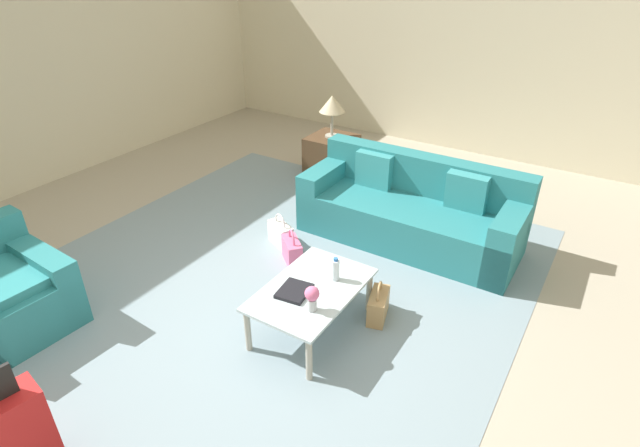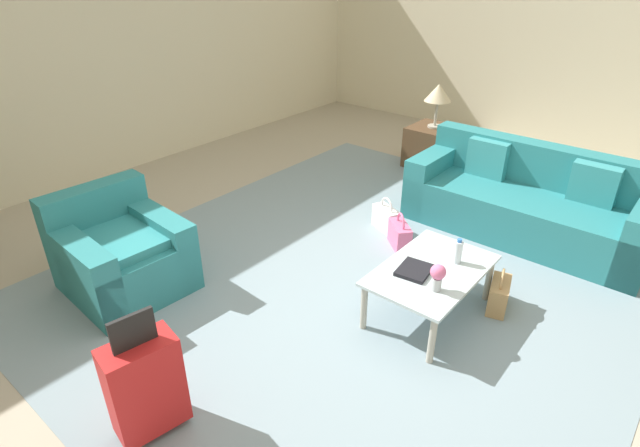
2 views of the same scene
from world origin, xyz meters
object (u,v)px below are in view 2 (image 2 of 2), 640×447
Objects in this scene: coffee_table_book at (415,270)px; side_table at (432,147)px; coffee_table at (431,275)px; handbag_pink at (400,235)px; table_lamp at (438,94)px; flower_vase at (438,275)px; armchair at (120,255)px; suitcase_red at (145,385)px; handbag_tan at (499,294)px; couch at (528,204)px; water_bottle at (458,252)px; handbag_white at (386,218)px.

coffee_table_book is 3.25m from side_table.
coffee_table is 2.88× the size of handbag_pink.
table_lamp reaches higher than handbag_pink.
coffee_table_book is at bearing 146.31° from coffee_table.
coffee_table_book is 0.27m from flower_vase.
table_lamp reaches higher than armchair.
coffee_table is at bearing -135.88° from handbag_pink.
handbag_pink is (0.95, 0.85, -0.41)m from flower_vase.
suitcase_red reaches higher than handbag_pink.
coffee_table_book is at bearing -154.07° from table_lamp.
coffee_table is 2.12m from suitcase_red.
flower_vase is 0.79m from handbag_tan.
handbag_pink is (0.85, 0.62, -0.30)m from coffee_table_book.
water_bottle is (-1.59, 0.00, 0.20)m from couch.
coffee_table_book is (-0.12, 0.08, 0.07)m from coffee_table.
armchair is 3.71× the size of coffee_table_book.
couch is 2.31× the size of armchair.
suitcase_red is at bearing 160.02° from water_bottle.
table_lamp is at bearing -9.24° from armchair.
couch is 2.00m from table_lamp.
coffee_table is 3.23m from table_lamp.
couch is at bearing -36.30° from armchair.
water_bottle is 0.57× the size of handbag_white.
couch reaches higher than water_bottle.
side_table is (4.10, -0.67, -0.03)m from armchair.
suitcase_red is (-2.00, 0.70, -0.00)m from coffee_table.
armchair is 4.76× the size of flower_vase.
flower_vase is 0.57× the size of handbag_pink.
coffee_table_book is 1.42m from handbag_white.
side_table is 1.62× the size of handbag_tan.
handbag_white is (0.52, 1.39, 0.00)m from handbag_tan.
armchair is 1.15× the size of suitcase_red.
coffee_table_book is at bearing 150.64° from water_bottle.
armchair is 2.52m from handbag_white.
suitcase_red is at bearing -170.54° from table_lamp.
table_lamp is 4.90m from suitcase_red.
table_lamp is at bearing 21.00° from handbag_pink.
side_table reaches higher than coffee_table.
table_lamp is 2.11m from handbag_white.
armchair is 2.57m from flower_vase.
handbag_white is at bearing 69.64° from handbag_tan.
handbag_white is (0.20, 0.29, 0.00)m from handbag_pink.
suitcase_red is at bearing 168.08° from couch.
suitcase_red is (-1.78, 0.85, -0.18)m from flower_vase.
handbag_tan is (-0.31, -1.10, 0.00)m from handbag_pink.
coffee_table_book is 0.74× the size of handbag_tan.
handbag_white is (1.05, 0.91, -0.30)m from coffee_table_book.
couch is 1.42m from handbag_tan.
handbag_white is at bearing -164.80° from side_table.
side_table is (1.01, 1.60, -0.04)m from couch.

